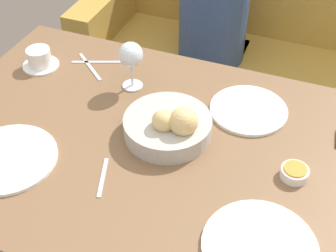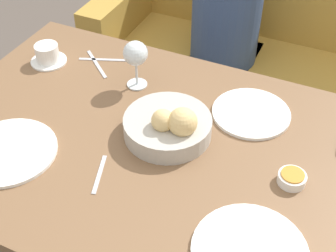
{
  "view_description": "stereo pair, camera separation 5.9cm",
  "coord_description": "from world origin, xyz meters",
  "px_view_note": "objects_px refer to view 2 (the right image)",
  "views": [
    {
      "loc": [
        0.35,
        -0.85,
        1.64
      ],
      "look_at": [
        0.0,
        0.05,
        0.79
      ],
      "focal_mm": 50.0,
      "sensor_mm": 36.0,
      "label": 1
    },
    {
      "loc": [
        0.4,
        -0.82,
        1.64
      ],
      "look_at": [
        0.0,
        0.05,
        0.79
      ],
      "focal_mm": 50.0,
      "sensor_mm": 36.0,
      "label": 2
    }
  ],
  "objects_px": {
    "seated_person": "(224,41)",
    "plate_near_right": "(250,252)",
    "plate_near_left": "(9,151)",
    "jam_bowl_honey": "(292,178)",
    "wine_glass": "(136,55)",
    "couch": "(283,73)",
    "spoon_coffee": "(99,174)",
    "knife_silver": "(105,60)",
    "bread_basket": "(169,126)",
    "plate_far_center": "(251,113)",
    "fork_silver": "(97,64)",
    "coffee_cup": "(48,54)"
  },
  "relations": [
    {
      "from": "seated_person",
      "to": "bread_basket",
      "type": "relative_size",
      "value": 4.8
    },
    {
      "from": "seated_person",
      "to": "plate_near_left",
      "type": "relative_size",
      "value": 4.53
    },
    {
      "from": "plate_near_left",
      "to": "wine_glass",
      "type": "distance_m",
      "value": 0.46
    },
    {
      "from": "bread_basket",
      "to": "plate_near_left",
      "type": "xyz_separation_m",
      "value": [
        -0.36,
        -0.24,
        -0.03
      ]
    },
    {
      "from": "seated_person",
      "to": "wine_glass",
      "type": "xyz_separation_m",
      "value": [
        -0.04,
        -0.75,
        0.36
      ]
    },
    {
      "from": "knife_silver",
      "to": "fork_silver",
      "type": "bearing_deg",
      "value": -109.78
    },
    {
      "from": "fork_silver",
      "to": "knife_silver",
      "type": "height_order",
      "value": "same"
    },
    {
      "from": "knife_silver",
      "to": "jam_bowl_honey",
      "type": "bearing_deg",
      "value": -21.58
    },
    {
      "from": "seated_person",
      "to": "fork_silver",
      "type": "bearing_deg",
      "value": -107.14
    },
    {
      "from": "plate_far_center",
      "to": "jam_bowl_honey",
      "type": "relative_size",
      "value": 3.21
    },
    {
      "from": "jam_bowl_honey",
      "to": "knife_silver",
      "type": "bearing_deg",
      "value": 158.42
    },
    {
      "from": "plate_far_center",
      "to": "wine_glass",
      "type": "bearing_deg",
      "value": -178.11
    },
    {
      "from": "couch",
      "to": "plate_far_center",
      "type": "xyz_separation_m",
      "value": [
        0.06,
        -0.9,
        0.45
      ]
    },
    {
      "from": "bread_basket",
      "to": "couch",
      "type": "bearing_deg",
      "value": 83.62
    },
    {
      "from": "fork_silver",
      "to": "coffee_cup",
      "type": "bearing_deg",
      "value": -160.45
    },
    {
      "from": "spoon_coffee",
      "to": "seated_person",
      "type": "bearing_deg",
      "value": 92.39
    },
    {
      "from": "knife_silver",
      "to": "spoon_coffee",
      "type": "xyz_separation_m",
      "value": [
        0.25,
        -0.46,
        0.0
      ]
    },
    {
      "from": "seated_person",
      "to": "coffee_cup",
      "type": "xyz_separation_m",
      "value": [
        -0.37,
        -0.76,
        0.28
      ]
    },
    {
      "from": "plate_near_left",
      "to": "jam_bowl_honey",
      "type": "distance_m",
      "value": 0.74
    },
    {
      "from": "coffee_cup",
      "to": "knife_silver",
      "type": "height_order",
      "value": "coffee_cup"
    },
    {
      "from": "seated_person",
      "to": "spoon_coffee",
      "type": "distance_m",
      "value": 1.16
    },
    {
      "from": "wine_glass",
      "to": "couch",
      "type": "bearing_deg",
      "value": 71.1
    },
    {
      "from": "plate_far_center",
      "to": "jam_bowl_honey",
      "type": "distance_m",
      "value": 0.27
    },
    {
      "from": "bread_basket",
      "to": "spoon_coffee",
      "type": "height_order",
      "value": "bread_basket"
    },
    {
      "from": "bread_basket",
      "to": "plate_near_left",
      "type": "bearing_deg",
      "value": -146.29
    },
    {
      "from": "couch",
      "to": "wine_glass",
      "type": "relative_size",
      "value": 11.63
    },
    {
      "from": "couch",
      "to": "plate_near_left",
      "type": "xyz_separation_m",
      "value": [
        -0.48,
        -1.32,
        0.45
      ]
    },
    {
      "from": "jam_bowl_honey",
      "to": "fork_silver",
      "type": "distance_m",
      "value": 0.76
    },
    {
      "from": "couch",
      "to": "fork_silver",
      "type": "xyz_separation_m",
      "value": [
        -0.49,
        -0.86,
        0.44
      ]
    },
    {
      "from": "seated_person",
      "to": "plate_far_center",
      "type": "height_order",
      "value": "seated_person"
    },
    {
      "from": "plate_far_center",
      "to": "coffee_cup",
      "type": "bearing_deg",
      "value": -178.27
    },
    {
      "from": "plate_far_center",
      "to": "fork_silver",
      "type": "height_order",
      "value": "plate_far_center"
    },
    {
      "from": "fork_silver",
      "to": "spoon_coffee",
      "type": "bearing_deg",
      "value": -57.92
    },
    {
      "from": "plate_near_left",
      "to": "jam_bowl_honey",
      "type": "relative_size",
      "value": 3.63
    },
    {
      "from": "couch",
      "to": "knife_silver",
      "type": "bearing_deg",
      "value": -119.83
    },
    {
      "from": "plate_near_left",
      "to": "plate_far_center",
      "type": "bearing_deg",
      "value": 38.13
    },
    {
      "from": "coffee_cup",
      "to": "plate_far_center",
      "type": "bearing_deg",
      "value": 1.73
    },
    {
      "from": "plate_near_right",
      "to": "spoon_coffee",
      "type": "relative_size",
      "value": 2.01
    },
    {
      "from": "bread_basket",
      "to": "plate_far_center",
      "type": "distance_m",
      "value": 0.26
    },
    {
      "from": "jam_bowl_honey",
      "to": "spoon_coffee",
      "type": "bearing_deg",
      "value": -158.31
    },
    {
      "from": "couch",
      "to": "coffee_cup",
      "type": "height_order",
      "value": "couch"
    },
    {
      "from": "knife_silver",
      "to": "bread_basket",
      "type": "bearing_deg",
      "value": -35.16
    },
    {
      "from": "plate_near_left",
      "to": "plate_near_right",
      "type": "height_order",
      "value": "same"
    },
    {
      "from": "plate_near_left",
      "to": "wine_glass",
      "type": "relative_size",
      "value": 1.66
    },
    {
      "from": "coffee_cup",
      "to": "couch",
      "type": "bearing_deg",
      "value": 55.04
    },
    {
      "from": "coffee_cup",
      "to": "jam_bowl_honey",
      "type": "relative_size",
      "value": 1.69
    },
    {
      "from": "plate_near_right",
      "to": "fork_silver",
      "type": "bearing_deg",
      "value": 144.59
    },
    {
      "from": "plate_near_left",
      "to": "fork_silver",
      "type": "height_order",
      "value": "plate_near_left"
    },
    {
      "from": "seated_person",
      "to": "plate_near_right",
      "type": "xyz_separation_m",
      "value": [
        0.47,
        -1.2,
        0.25
      ]
    },
    {
      "from": "jam_bowl_honey",
      "to": "spoon_coffee",
      "type": "height_order",
      "value": "jam_bowl_honey"
    }
  ]
}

